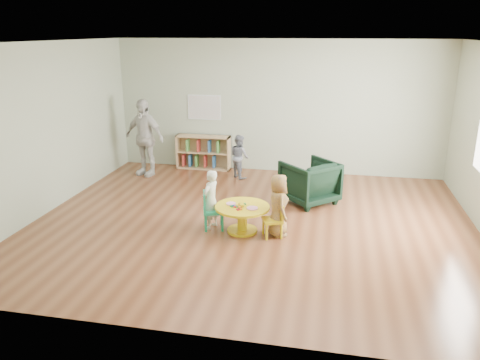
{
  "coord_description": "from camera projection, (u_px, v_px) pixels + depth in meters",
  "views": [
    {
      "loc": [
        1.18,
        -6.88,
        2.97
      ],
      "look_at": [
        -0.14,
        -0.3,
        0.81
      ],
      "focal_mm": 35.0,
      "sensor_mm": 36.0,
      "label": 1
    }
  ],
  "objects": [
    {
      "name": "kid_chair_left",
      "position": [
        211.0,
        209.0,
        7.24
      ],
      "size": [
        0.4,
        0.4,
        0.6
      ],
      "rotation": [
        0.0,
        0.0,
        -1.28
      ],
      "color": "#1B9968",
      "rests_on": "ground"
    },
    {
      "name": "child_left",
      "position": [
        211.0,
        200.0,
        7.22
      ],
      "size": [
        0.33,
        0.4,
        0.94
      ],
      "primitive_type": "imported",
      "rotation": [
        0.0,
        0.0,
        -1.91
      ],
      "color": "silver",
      "rests_on": "ground"
    },
    {
      "name": "child_right",
      "position": [
        278.0,
        205.0,
        6.96
      ],
      "size": [
        0.46,
        0.55,
        0.96
      ],
      "primitive_type": "imported",
      "rotation": [
        0.0,
        0.0,
        1.96
      ],
      "color": "gold",
      "rests_on": "ground"
    },
    {
      "name": "kid_chair_right",
      "position": [
        275.0,
        219.0,
        6.97
      ],
      "size": [
        0.36,
        0.36,
        0.53
      ],
      "rotation": [
        0.0,
        0.0,
        1.93
      ],
      "color": "gold",
      "rests_on": "ground"
    },
    {
      "name": "adult_caretaker",
      "position": [
        144.0,
        138.0,
        9.82
      ],
      "size": [
        1.02,
        0.65,
        1.62
      ],
      "primitive_type": "imported",
      "rotation": [
        0.0,
        0.0,
        -0.29
      ],
      "color": "silver",
      "rests_on": "ground"
    },
    {
      "name": "activity_table",
      "position": [
        242.0,
        214.0,
        7.13
      ],
      "size": [
        0.84,
        0.84,
        0.46
      ],
      "rotation": [
        0.0,
        0.0,
        -0.31
      ],
      "color": "gold",
      "rests_on": "ground"
    },
    {
      "name": "toddler",
      "position": [
        239.0,
        156.0,
        9.73
      ],
      "size": [
        0.56,
        0.56,
        0.91
      ],
      "primitive_type": "imported",
      "rotation": [
        0.0,
        0.0,
        2.36
      ],
      "color": "#18243E",
      "rests_on": "ground"
    },
    {
      "name": "alphabet_poster",
      "position": [
        204.0,
        107.0,
        10.23
      ],
      "size": [
        0.74,
        0.01,
        0.54
      ],
      "color": "white",
      "rests_on": "ground"
    },
    {
      "name": "armchair",
      "position": [
        309.0,
        182.0,
        8.32
      ],
      "size": [
        1.18,
        1.18,
        0.77
      ],
      "primitive_type": "imported",
      "rotation": [
        0.0,
        0.0,
        3.9
      ],
      "color": "black",
      "rests_on": "ground"
    },
    {
      "name": "room",
      "position": [
        254.0,
        105.0,
        6.97
      ],
      "size": [
        7.1,
        7.0,
        2.8
      ],
      "color": "brown",
      "rests_on": "ground"
    },
    {
      "name": "bookshelf",
      "position": [
        203.0,
        152.0,
        10.41
      ],
      "size": [
        1.2,
        0.3,
        0.75
      ],
      "color": "tan",
      "rests_on": "ground"
    }
  ]
}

